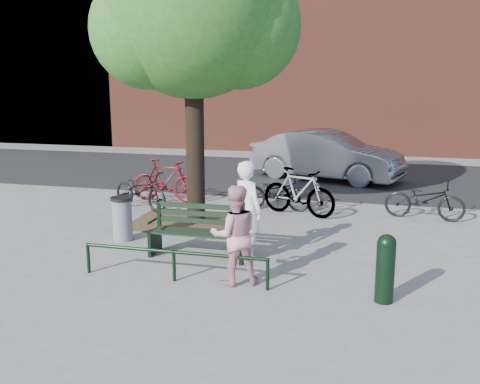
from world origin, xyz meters
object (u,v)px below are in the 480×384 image
(bollard, at_px, (385,266))
(park_bench, at_px, (200,230))
(person_left, at_px, (247,210))
(litter_bin, at_px, (122,218))
(bicycle_c, at_px, (276,192))
(person_right, at_px, (235,235))
(parked_car, at_px, (327,155))

(bollard, bearing_deg, park_bench, 158.11)
(park_bench, bearing_deg, person_left, 4.72)
(person_left, distance_m, litter_bin, 2.72)
(litter_bin, bearing_deg, bicycle_c, 51.85)
(park_bench, distance_m, person_left, 0.95)
(bollard, relative_size, bicycle_c, 0.59)
(bollard, bearing_deg, person_right, 176.01)
(person_left, relative_size, bollard, 1.75)
(bicycle_c, xyz_separation_m, parked_car, (0.79, 4.32, 0.33))
(bollard, xyz_separation_m, litter_bin, (-4.98, 1.81, -0.10))
(park_bench, distance_m, bicycle_c, 3.76)
(person_left, xyz_separation_m, parked_car, (0.64, 7.94, -0.10))
(park_bench, xyz_separation_m, bicycle_c, (0.71, 3.69, -0.03))
(bollard, height_order, parked_car, parked_car)
(park_bench, relative_size, parked_car, 0.37)
(bollard, height_order, bicycle_c, bollard)
(bollard, xyz_separation_m, parked_car, (-1.70, 9.30, 0.24))
(person_left, bearing_deg, bollard, -175.16)
(bollard, relative_size, parked_car, 0.21)
(parked_car, bearing_deg, litter_bin, 173.57)
(person_right, distance_m, parked_car, 9.16)
(person_left, bearing_deg, bicycle_c, -52.64)
(park_bench, height_order, person_left, person_left)
(park_bench, relative_size, person_left, 0.99)
(person_right, xyz_separation_m, parked_car, (0.55, 9.14, -0.01))
(litter_bin, bearing_deg, person_left, -9.66)
(person_left, relative_size, parked_car, 0.37)
(person_left, height_order, person_right, person_left)
(park_bench, relative_size, person_right, 1.11)
(person_right, xyz_separation_m, bicycle_c, (-0.24, 4.82, -0.34))
(bollard, xyz_separation_m, bicycle_c, (-2.49, 4.98, -0.09))
(park_bench, height_order, litter_bin, park_bench)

